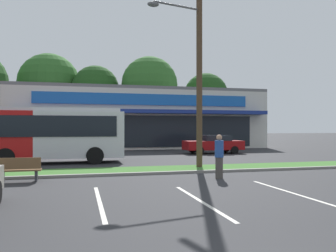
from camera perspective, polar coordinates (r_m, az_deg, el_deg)
grass_median at (r=16.74m, az=-5.49°, el=-7.28°), size 56.00×2.20×0.12m
curb_lip at (r=15.55m, az=-4.80°, el=-7.81°), size 56.00×0.24×0.12m
parking_stripe_0 at (r=10.21m, az=-11.21°, el=-12.10°), size 0.12×4.80×0.01m
parking_stripe_1 at (r=10.14m, az=5.39°, el=-12.18°), size 0.12×4.80×0.01m
parking_stripe_2 at (r=12.05m, az=19.59°, el=-10.26°), size 0.12×4.80×0.01m
storefront_building at (r=39.26m, az=-5.28°, el=1.13°), size 25.71×14.01×6.16m
tree_mid_left at (r=49.32m, az=-18.98°, el=6.53°), size 8.14×8.14×12.03m
tree_mid at (r=46.56m, az=-11.85°, el=5.93°), size 6.15×6.15×10.25m
tree_mid_right at (r=46.37m, az=-3.06°, el=6.80°), size 7.44×7.44×11.57m
tree_right at (r=51.83m, az=6.26°, el=5.06°), size 6.50×6.50×10.21m
utility_pole at (r=17.99m, az=4.82°, el=12.16°), size 3.16×2.36×11.24m
city_bus at (r=21.73m, az=-22.38°, el=-1.15°), size 11.23×2.69×3.25m
bus_stop_bench at (r=14.60m, az=-23.27°, el=-6.53°), size 1.60×0.45×0.95m
car_2 at (r=28.59m, az=7.51°, el=-2.95°), size 4.76×2.02×1.49m
pedestrian_by_pole at (r=14.49m, az=8.42°, el=-4.98°), size 0.37×0.37×1.81m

